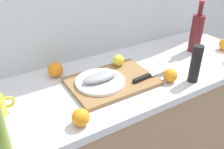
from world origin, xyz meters
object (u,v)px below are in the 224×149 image
at_px(chef_knife, 150,75).
at_px(orange_0, 170,75).
at_px(cutting_board, 112,81).
at_px(fish_fillet, 100,77).
at_px(white_plate, 100,81).
at_px(lemon_0, 119,60).
at_px(wine_bottle, 196,32).
at_px(pepper_mill, 195,64).

distance_m(chef_knife, orange_0, 0.10).
bearing_deg(chef_knife, cutting_board, 152.14).
bearing_deg(orange_0, fish_fillet, 155.89).
distance_m(white_plate, lemon_0, 0.21).
distance_m(lemon_0, wine_bottle, 0.55).
relative_size(chef_knife, wine_bottle, 0.92).
distance_m(cutting_board, orange_0, 0.30).
distance_m(lemon_0, pepper_mill, 0.40).
height_order(cutting_board, fish_fillet, fish_fillet).
relative_size(cutting_board, pepper_mill, 2.18).
height_order(white_plate, lemon_0, lemon_0).
distance_m(wine_bottle, pepper_mill, 0.39).
xyz_separation_m(cutting_board, chef_knife, (0.18, -0.07, 0.02)).
bearing_deg(white_plate, orange_0, -24.11).
bearing_deg(orange_0, wine_bottle, 27.30).
relative_size(fish_fillet, lemon_0, 2.92).
bearing_deg(fish_fillet, lemon_0, 31.31).
height_order(wine_bottle, pepper_mill, wine_bottle).
height_order(white_plate, chef_knife, chef_knife).
bearing_deg(fish_fillet, cutting_board, -4.95).
distance_m(chef_knife, wine_bottle, 0.50).
bearing_deg(wine_bottle, white_plate, -175.51).
bearing_deg(chef_knife, lemon_0, 105.35).
xyz_separation_m(fish_fillet, lemon_0, (0.18, 0.11, -0.00)).
xyz_separation_m(cutting_board, fish_fillet, (-0.07, 0.01, 0.04)).
bearing_deg(orange_0, pepper_mill, -28.49).
bearing_deg(white_plate, pepper_mill, -25.20).
bearing_deg(cutting_board, wine_bottle, 5.42).
bearing_deg(pepper_mill, cutting_board, 151.68).
distance_m(cutting_board, white_plate, 0.07).
bearing_deg(white_plate, lemon_0, 31.31).
bearing_deg(cutting_board, pepper_mill, -28.32).
xyz_separation_m(chef_knife, orange_0, (0.08, -0.07, 0.01)).
xyz_separation_m(white_plate, orange_0, (0.33, -0.15, 0.01)).
relative_size(wine_bottle, pepper_mill, 1.62).
xyz_separation_m(white_plate, lemon_0, (0.18, 0.11, 0.02)).
bearing_deg(pepper_mill, fish_fillet, 154.80).
bearing_deg(orange_0, cutting_board, 151.75).
bearing_deg(pepper_mill, chef_knife, 146.49).
distance_m(white_plate, fish_fillet, 0.03).
height_order(white_plate, pepper_mill, pepper_mill).
relative_size(white_plate, fish_fillet, 1.33).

